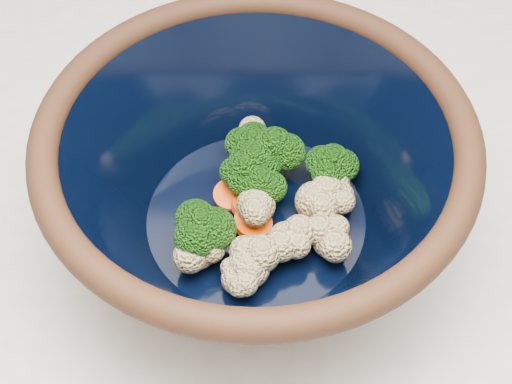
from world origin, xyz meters
name	(u,v)px	position (x,y,z in m)	size (l,w,h in m)	color
mixing_bowl	(256,181)	(-0.12, -0.06, 0.98)	(0.37, 0.37, 0.14)	black
vegetable_pile	(264,190)	(-0.11, -0.05, 0.96)	(0.14, 0.16, 0.06)	#608442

